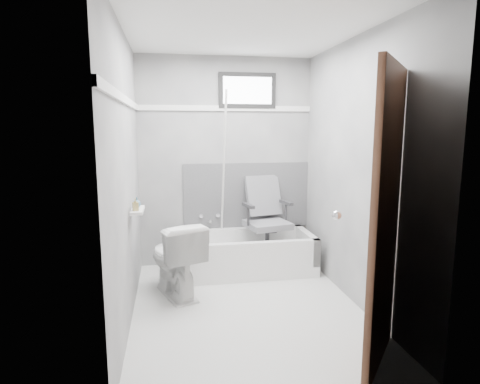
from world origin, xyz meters
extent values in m
plane|color=white|center=(0.00, 0.00, 0.00)|extent=(2.60, 2.60, 0.00)
plane|color=silver|center=(0.00, 0.00, 2.40)|extent=(2.60, 2.60, 0.00)
cube|color=slate|center=(0.00, 1.30, 1.20)|extent=(2.00, 0.02, 2.40)
cube|color=slate|center=(0.00, -1.30, 1.20)|extent=(2.00, 0.02, 2.40)
cube|color=slate|center=(-1.00, 0.00, 1.20)|extent=(0.02, 2.60, 2.40)
cube|color=slate|center=(1.00, 0.00, 1.20)|extent=(0.02, 2.60, 2.40)
imported|color=white|center=(-0.62, 0.41, 0.36)|extent=(0.64, 0.83, 0.72)
cube|color=#4C4C4F|center=(0.25, 1.29, 0.80)|extent=(1.50, 0.02, 0.78)
cube|color=white|center=(0.00, 1.29, 1.82)|extent=(2.00, 0.02, 0.06)
cube|color=white|center=(-0.99, 0.00, 1.82)|extent=(0.02, 2.60, 0.06)
cylinder|color=silver|center=(-0.06, 1.06, 1.05)|extent=(0.02, 0.57, 1.88)
cube|color=white|center=(-0.93, 0.15, 0.90)|extent=(0.10, 0.32, 0.02)
imported|color=#98874C|center=(-0.94, 0.07, 0.97)|extent=(0.06, 0.06, 0.10)
imported|color=slate|center=(-0.94, 0.21, 0.96)|extent=(0.09, 0.09, 0.09)
camera|label=1|loc=(-0.65, -3.33, 1.60)|focal=30.00mm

